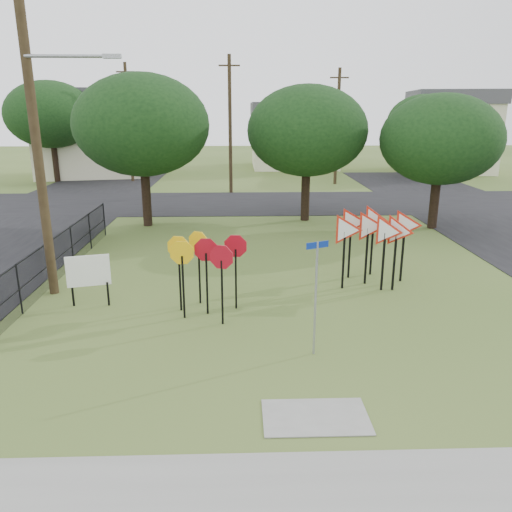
{
  "coord_description": "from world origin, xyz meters",
  "views": [
    {
      "loc": [
        -1.39,
        -10.53,
        5.6
      ],
      "look_at": [
        -0.95,
        3.0,
        1.6
      ],
      "focal_mm": 35.0,
      "sensor_mm": 36.0,
      "label": 1
    }
  ],
  "objects_px": {
    "stop_sign_cluster": "(204,257)",
    "info_board": "(88,273)",
    "street_name_sign": "(316,291)",
    "yield_sign_cluster": "(375,230)"
  },
  "relations": [
    {
      "from": "stop_sign_cluster",
      "to": "info_board",
      "type": "bearing_deg",
      "value": 169.46
    },
    {
      "from": "stop_sign_cluster",
      "to": "street_name_sign",
      "type": "bearing_deg",
      "value": -43.51
    },
    {
      "from": "stop_sign_cluster",
      "to": "info_board",
      "type": "height_order",
      "value": "stop_sign_cluster"
    },
    {
      "from": "stop_sign_cluster",
      "to": "yield_sign_cluster",
      "type": "distance_m",
      "value": 5.86
    },
    {
      "from": "street_name_sign",
      "to": "info_board",
      "type": "height_order",
      "value": "street_name_sign"
    },
    {
      "from": "yield_sign_cluster",
      "to": "street_name_sign",
      "type": "bearing_deg",
      "value": -118.26
    },
    {
      "from": "stop_sign_cluster",
      "to": "yield_sign_cluster",
      "type": "xyz_separation_m",
      "value": [
        5.38,
        2.32,
        0.16
      ]
    },
    {
      "from": "stop_sign_cluster",
      "to": "yield_sign_cluster",
      "type": "height_order",
      "value": "yield_sign_cluster"
    },
    {
      "from": "yield_sign_cluster",
      "to": "info_board",
      "type": "xyz_separation_m",
      "value": [
        -8.79,
        -1.68,
        -0.81
      ]
    },
    {
      "from": "yield_sign_cluster",
      "to": "stop_sign_cluster",
      "type": "bearing_deg",
      "value": -156.7
    }
  ]
}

